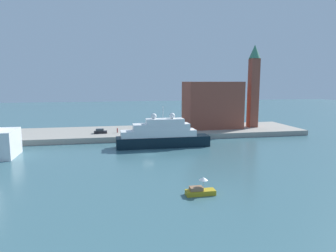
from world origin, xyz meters
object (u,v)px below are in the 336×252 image
(harbor_building, at_px, (212,105))
(bell_tower, at_px, (254,83))
(person_figure, at_px, (117,130))
(mooring_bollard, at_px, (148,134))
(large_yacht, at_px, (162,136))
(parked_car, at_px, (100,131))
(small_motorboat, at_px, (200,190))

(harbor_building, xyz_separation_m, bell_tower, (14.43, -1.74, 7.47))
(person_figure, bearing_deg, mooring_bollard, -37.91)
(large_yacht, xyz_separation_m, person_figure, (-11.48, 16.02, -0.78))
(parked_car, relative_size, person_figure, 2.55)
(harbor_building, height_order, person_figure, harbor_building)
(small_motorboat, distance_m, person_figure, 53.02)
(large_yacht, xyz_separation_m, parked_car, (-16.72, 15.61, -0.90))
(bell_tower, bearing_deg, parked_car, -176.06)
(harbor_building, xyz_separation_m, parked_car, (-38.10, -5.36, -7.34))
(large_yacht, distance_m, person_figure, 19.72)
(small_motorboat, xyz_separation_m, harbor_building, (21.53, 56.72, 8.79))
(small_motorboat, relative_size, harbor_building, 0.25)
(large_yacht, xyz_separation_m, bell_tower, (35.80, 19.23, 13.92))
(parked_car, height_order, person_figure, person_figure)
(large_yacht, height_order, harbor_building, harbor_building)
(harbor_building, relative_size, person_figure, 12.07)
(person_figure, bearing_deg, harbor_building, 8.57)
(large_yacht, distance_m, mooring_bollard, 9.66)
(parked_car, bearing_deg, harbor_building, 8.01)
(large_yacht, height_order, bell_tower, bell_tower)
(large_yacht, relative_size, parked_car, 6.36)
(large_yacht, relative_size, person_figure, 16.21)
(harbor_building, bearing_deg, person_figure, -171.43)
(person_figure, bearing_deg, large_yacht, -54.39)
(harbor_building, height_order, mooring_bollard, harbor_building)
(person_figure, relative_size, mooring_bollard, 2.55)
(large_yacht, xyz_separation_m, mooring_bollard, (-2.70, 9.19, -1.19))
(large_yacht, bearing_deg, mooring_bollard, 106.39)
(small_motorboat, bearing_deg, bell_tower, 56.81)
(mooring_bollard, bearing_deg, person_figure, 142.09)
(large_yacht, relative_size, mooring_bollard, 41.26)
(bell_tower, bearing_deg, large_yacht, -151.76)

